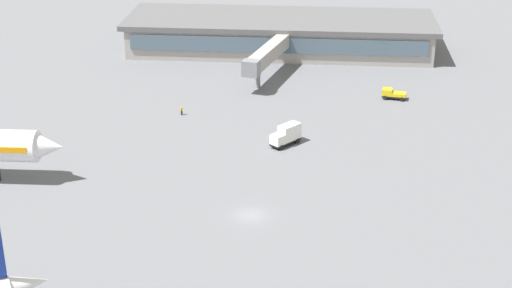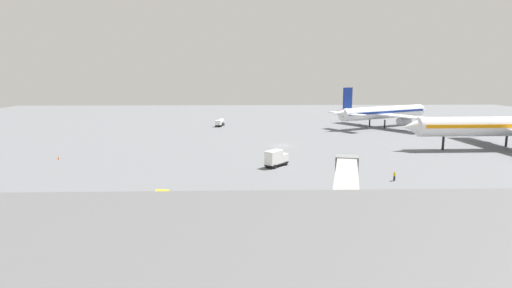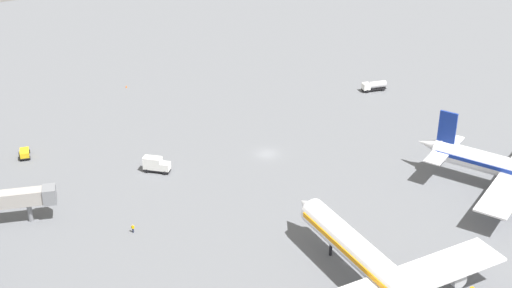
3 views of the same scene
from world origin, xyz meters
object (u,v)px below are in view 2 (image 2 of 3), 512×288
(catering_truck, at_px, (276,158))
(pushback_tractor, at_px, (154,197))
(safety_cone_near_gate, at_px, (59,158))
(fuel_truck, at_px, (220,122))
(airplane_taxiing, at_px, (383,112))
(ground_crew_worker, at_px, (394,176))
(airplane_at_gate, at_px, (507,126))

(catering_truck, distance_m, pushback_tractor, 29.92)
(catering_truck, xyz_separation_m, safety_cone_near_gate, (-45.94, 8.40, -1.40))
(catering_truck, relative_size, fuel_truck, 0.85)
(pushback_tractor, bearing_deg, airplane_taxiing, 64.69)
(fuel_truck, bearing_deg, catering_truck, 22.72)
(safety_cone_near_gate, bearing_deg, ground_crew_worker, -16.97)
(airplane_taxiing, relative_size, pushback_tractor, 8.86)
(catering_truck, distance_m, safety_cone_near_gate, 46.72)
(safety_cone_near_gate, bearing_deg, fuel_truck, 61.33)
(pushback_tractor, relative_size, safety_cone_near_gate, 7.78)
(ground_crew_worker, bearing_deg, airplane_taxiing, -77.18)
(airplane_at_gate, xyz_separation_m, catering_truck, (-57.02, -17.33, -3.93))
(airplane_at_gate, distance_m, safety_cone_near_gate, 103.49)
(pushback_tractor, height_order, ground_crew_worker, pushback_tractor)
(airplane_at_gate, distance_m, ground_crew_worker, 47.72)
(airplane_at_gate, distance_m, pushback_tractor, 86.14)
(pushback_tractor, distance_m, safety_cone_near_gate, 41.69)
(ground_crew_worker, relative_size, safety_cone_near_gate, 2.78)
(fuel_truck, bearing_deg, ground_crew_worker, 33.89)
(catering_truck, xyz_separation_m, pushback_tractor, (-18.81, -23.25, -0.73))
(airplane_at_gate, xyz_separation_m, ground_crew_worker, (-37.71, -28.84, -4.77))
(airplane_taxiing, bearing_deg, airplane_at_gate, -100.59)
(airplane_taxiing, bearing_deg, catering_truck, -153.86)
(safety_cone_near_gate, bearing_deg, pushback_tractor, -49.40)
(ground_crew_worker, bearing_deg, pushback_tractor, 47.06)
(fuel_truck, height_order, ground_crew_worker, fuel_truck)
(airplane_taxiing, bearing_deg, ground_crew_worker, -136.77)
(airplane_at_gate, bearing_deg, fuel_truck, -35.24)
(airplane_at_gate, relative_size, safety_cone_near_gate, 84.64)
(airplane_taxiing, relative_size, ground_crew_worker, 24.76)
(ground_crew_worker, height_order, safety_cone_near_gate, ground_crew_worker)
(fuel_truck, xyz_separation_m, safety_cone_near_gate, (-31.17, -57.01, -1.09))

